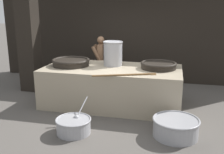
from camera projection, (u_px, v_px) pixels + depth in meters
ground_plane at (112, 104)px, 6.72m from camera, size 60.00×60.00×0.00m
back_wall at (130, 19)px, 8.56m from camera, size 9.14×0.24×4.11m
support_pillar at (27, 20)px, 7.42m from camera, size 0.50×0.50×4.11m
hearth_platform at (112, 86)px, 6.60m from camera, size 3.38×1.62×0.97m
giant_wok_near at (71, 62)px, 6.68m from camera, size 0.96×0.96×0.17m
giant_wok_far at (158, 65)px, 6.36m from camera, size 0.87×0.87×0.16m
stock_pot at (113, 53)px, 6.64m from camera, size 0.50×0.50×0.62m
stirring_paddle at (127, 75)px, 5.71m from camera, size 1.34×0.58×0.04m
cook at (101, 61)px, 7.89m from camera, size 0.41×0.61×1.58m
prep_bowl_vegetables at (74, 125)px, 5.15m from camera, size 0.70×0.91×0.59m
prep_bowl_meat at (176, 127)px, 5.01m from camera, size 0.90×0.90×0.36m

